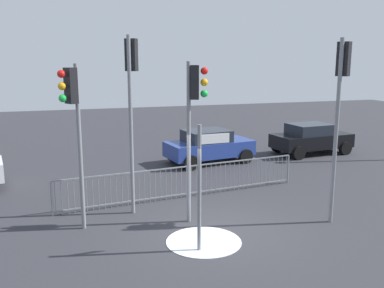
# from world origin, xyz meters

# --- Properties ---
(ground_plane) EXTENTS (60.00, 60.00, 0.00)m
(ground_plane) POSITION_xyz_m (0.00, 0.00, 0.00)
(ground_plane) COLOR #2D2D33
(traffic_light_foreground_right) EXTENTS (0.55, 0.37, 4.46)m
(traffic_light_foreground_right) POSITION_xyz_m (-0.35, 0.82, 3.27)
(traffic_light_foreground_right) COLOR slate
(traffic_light_foreground_right) RESTS_ON ground
(traffic_light_foreground_left) EXTENTS (0.43, 0.50, 5.18)m
(traffic_light_foreground_left) POSITION_xyz_m (-1.80, 2.13, 3.78)
(traffic_light_foreground_left) COLOR slate
(traffic_light_foreground_left) RESTS_ON ground
(traffic_light_rear_left) EXTENTS (0.51, 0.42, 5.07)m
(traffic_light_rear_left) POSITION_xyz_m (3.44, -0.27, 3.70)
(traffic_light_rear_left) COLOR slate
(traffic_light_rear_left) RESTS_ON ground
(traffic_light_mid_left) EXTENTS (0.52, 0.42, 4.41)m
(traffic_light_mid_left) POSITION_xyz_m (-3.48, 1.16, 3.23)
(traffic_light_mid_left) COLOR slate
(traffic_light_mid_left) RESTS_ON ground
(direction_sign_post) EXTENTS (0.79, 0.10, 3.06)m
(direction_sign_post) POSITION_xyz_m (-0.72, -0.97, 1.72)
(direction_sign_post) COLOR slate
(direction_sign_post) RESTS_ON ground
(pedestrian_guard_railing) EXTENTS (8.36, 1.05, 1.07)m
(pedestrian_guard_railing) POSITION_xyz_m (-0.03, 2.95, 0.55)
(pedestrian_guard_railing) COLOR slate
(pedestrian_guard_railing) RESTS_ON ground
(car_blue_far) EXTENTS (4.03, 2.44, 1.47)m
(car_blue_far) POSITION_xyz_m (2.36, 7.29, 0.77)
(car_blue_far) COLOR navy
(car_blue_far) RESTS_ON ground
(car_black_near) EXTENTS (3.94, 2.22, 1.47)m
(car_black_near) POSITION_xyz_m (7.70, 7.56, 0.77)
(car_black_near) COLOR black
(car_black_near) RESTS_ON ground
(snow_patch_kerb) EXTENTS (1.90, 1.90, 0.01)m
(snow_patch_kerb) POSITION_xyz_m (-0.53, -0.56, 0.01)
(snow_patch_kerb) COLOR silver
(snow_patch_kerb) RESTS_ON ground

